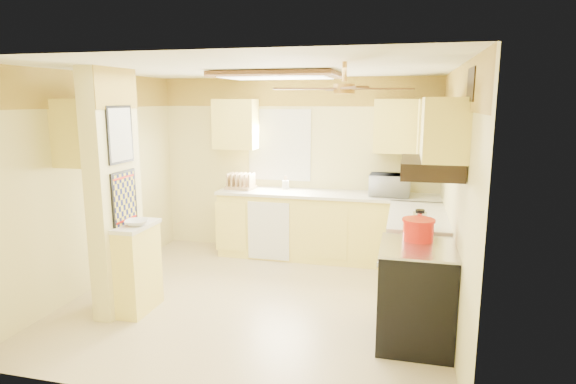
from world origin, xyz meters
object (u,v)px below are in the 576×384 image
(dutch_oven, at_px, (418,229))
(kettle, at_px, (420,221))
(bowl, at_px, (137,223))
(microwave, at_px, (390,185))
(stove, at_px, (416,294))

(dutch_oven, xyz_separation_m, kettle, (0.02, 0.27, 0.02))
(bowl, distance_m, kettle, 2.82)
(bowl, height_order, dutch_oven, dutch_oven)
(microwave, bearing_deg, stove, 100.84)
(kettle, bearing_deg, bowl, -169.78)
(stove, relative_size, microwave, 1.75)
(dutch_oven, bearing_deg, stove, -89.69)
(bowl, height_order, kettle, kettle)
(microwave, distance_m, bowl, 3.26)
(bowl, bearing_deg, dutch_oven, 4.81)
(dutch_oven, relative_size, kettle, 1.47)
(stove, bearing_deg, dutch_oven, 90.31)
(bowl, bearing_deg, kettle, 10.22)
(dutch_oven, bearing_deg, bowl, -175.19)
(stove, distance_m, kettle, 0.74)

